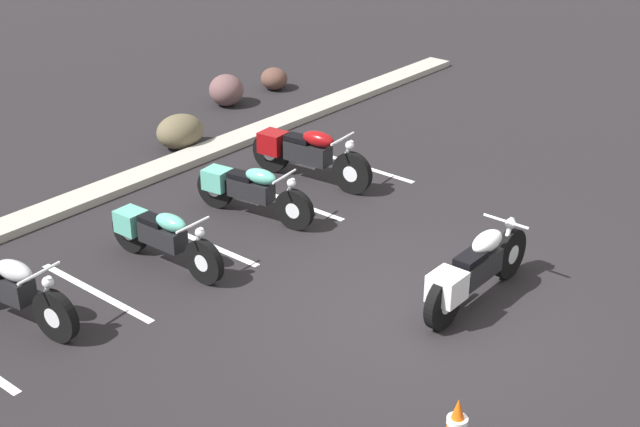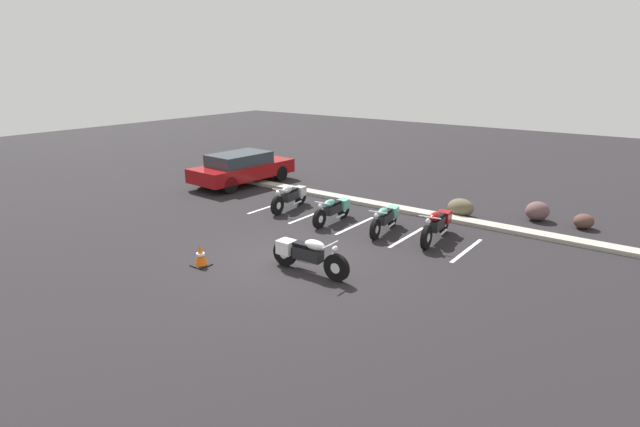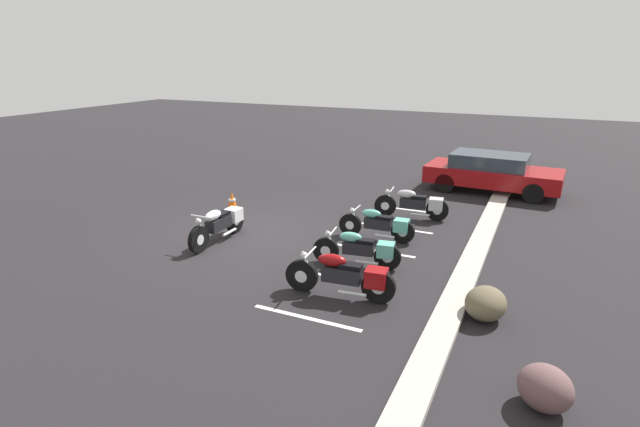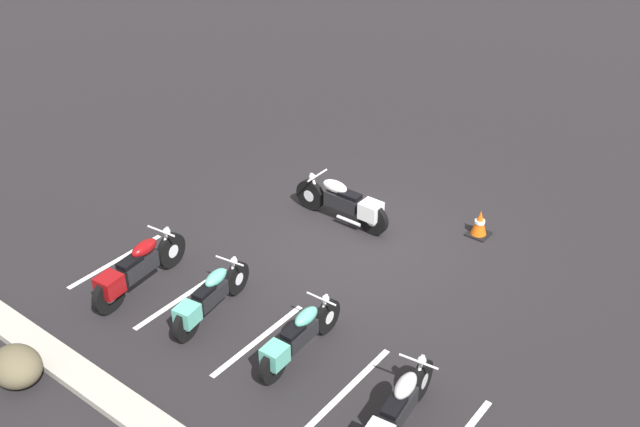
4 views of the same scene
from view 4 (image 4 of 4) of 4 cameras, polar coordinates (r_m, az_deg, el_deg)
The scene contains 13 objects.
ground at distance 14.28m, azimuth 3.14°, elevation -2.17°, with size 60.00×60.00×0.00m, color black.
motorcycle_white_featured at distance 14.60m, azimuth 1.94°, elevation 0.82°, with size 2.16×0.61×0.85m.
parked_bike_0 at distance 10.41m, azimuth 5.85°, elevation -14.80°, with size 0.65×2.07×0.82m.
parked_bike_1 at distance 11.48m, azimuth -1.75°, elevation -9.43°, with size 0.55×1.95×0.77m.
parked_bike_2 at distance 12.35m, azimuth -8.51°, elevation -6.37°, with size 0.63×1.96×0.77m.
parked_bike_3 at distance 13.15m, azimuth -13.87°, elevation -4.12°, with size 0.64×2.18×0.86m.
concrete_curb at distance 11.18m, azimuth -14.08°, elevation -14.52°, with size 18.00×0.50×0.12m, color #A8A399.
landscape_rock_1 at distance 12.04m, azimuth -22.14°, elevation -10.73°, with size 0.85×0.71×0.58m, color brown.
traffic_cone at distance 14.65m, azimuth 12.06°, elevation -0.76°, with size 0.40×0.40×0.54m.
stall_line_1 at distance 11.27m, azimuth 2.12°, elevation -13.22°, with size 0.10×2.10×0.00m, color white.
stall_line_2 at distance 12.09m, azimuth -4.71°, elevation -9.56°, with size 0.10×2.10×0.00m, color white.
stall_line_3 at distance 13.09m, azimuth -10.46°, elevation -6.31°, with size 0.10×2.10×0.00m, color white.
stall_line_4 at distance 14.24m, azimuth -15.28°, elevation -3.50°, with size 0.10×2.10×0.00m, color white.
Camera 4 is at (-6.65, 9.80, 7.98)m, focal length 42.00 mm.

